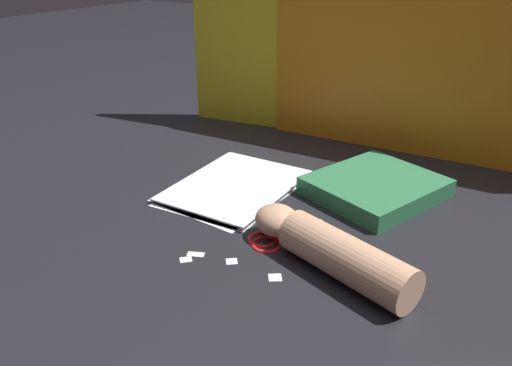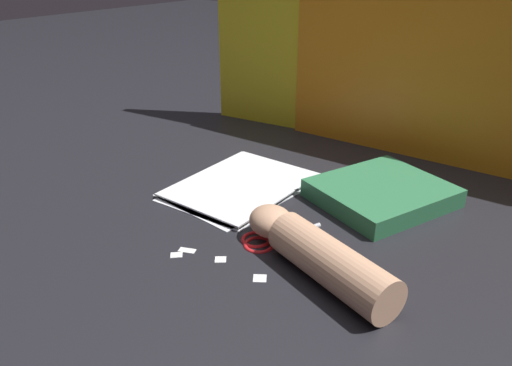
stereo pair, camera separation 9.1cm
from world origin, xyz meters
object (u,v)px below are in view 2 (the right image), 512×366
(paper_stack, at_px, (240,185))
(scissors, at_px, (270,238))
(book_closed, at_px, (381,193))
(hand_forearm, at_px, (317,253))

(paper_stack, bearing_deg, scissors, -36.67)
(paper_stack, bearing_deg, book_closed, 25.58)
(book_closed, bearing_deg, hand_forearm, -85.45)
(book_closed, height_order, hand_forearm, hand_forearm)
(paper_stack, distance_m, scissors, 0.21)
(hand_forearm, bearing_deg, book_closed, 94.55)
(book_closed, height_order, scissors, book_closed)
(book_closed, distance_m, hand_forearm, 0.28)
(paper_stack, height_order, book_closed, book_closed)
(book_closed, bearing_deg, paper_stack, -154.42)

